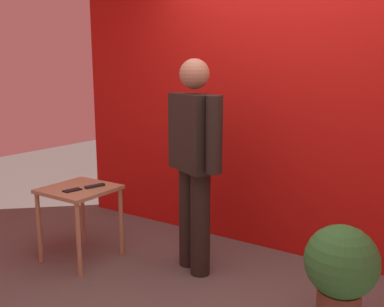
{
  "coord_description": "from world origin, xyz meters",
  "views": [
    {
      "loc": [
        1.26,
        -2.15,
        1.58
      ],
      "look_at": [
        -0.51,
        0.55,
        0.95
      ],
      "focal_mm": 39.35,
      "sensor_mm": 36.0,
      "label": 1
    }
  ],
  "objects": [
    {
      "name": "cell_phone",
      "position": [
        -1.35,
        0.06,
        0.64
      ],
      "size": [
        0.1,
        0.16,
        0.01
      ],
      "primitive_type": "cube",
      "rotation": [
        0.0,
        0.0,
        -0.21
      ],
      "color": "black",
      "rests_on": "side_table"
    },
    {
      "name": "potted_plant",
      "position": [
        0.72,
        0.29,
        0.41
      ],
      "size": [
        0.44,
        0.44,
        0.69
      ],
      "color": "brown",
      "rests_on": "ground_plane"
    },
    {
      "name": "back_wall_red",
      "position": [
        0.0,
        1.3,
        1.53
      ],
      "size": [
        4.58,
        0.12,
        3.05
      ],
      "primitive_type": "cube",
      "color": "red",
      "rests_on": "ground_plane"
    },
    {
      "name": "standing_person",
      "position": [
        -0.47,
        0.52,
        0.94
      ],
      "size": [
        0.63,
        0.41,
        1.67
      ],
      "color": "black",
      "rests_on": "ground_plane"
    },
    {
      "name": "tv_remote",
      "position": [
        -1.28,
        0.24,
        0.64
      ],
      "size": [
        0.09,
        0.18,
        0.02
      ],
      "primitive_type": "cube",
      "rotation": [
        0.0,
        0.0,
        -0.28
      ],
      "color": "black",
      "rests_on": "side_table"
    },
    {
      "name": "side_table",
      "position": [
        -1.38,
        0.16,
        0.53
      ],
      "size": [
        0.54,
        0.54,
        0.63
      ],
      "color": "tan",
      "rests_on": "ground_plane"
    }
  ]
}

